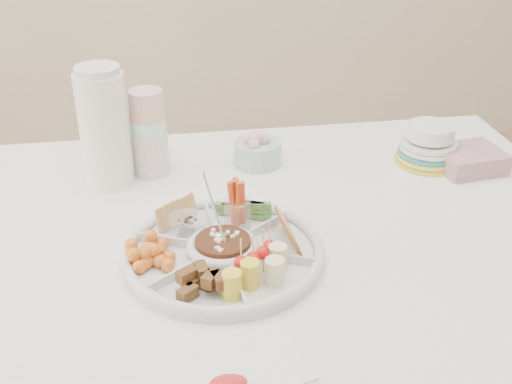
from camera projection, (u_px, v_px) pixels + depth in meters
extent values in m
cube|color=white|center=(248.00, 362.00, 1.52)|extent=(1.52, 1.02, 0.76)
cylinder|color=white|center=(223.00, 250.00, 1.23)|extent=(0.50, 0.50, 0.04)
cylinder|color=#462510|center=(223.00, 246.00, 1.22)|extent=(0.14, 0.14, 0.04)
cylinder|color=silver|center=(148.00, 127.00, 1.50)|extent=(0.11, 0.11, 0.24)
cylinder|color=white|center=(104.00, 126.00, 1.45)|extent=(0.12, 0.12, 0.29)
cylinder|color=#95C9AE|center=(258.00, 147.00, 1.58)|extent=(0.15, 0.15, 0.09)
cube|color=#B38290|center=(469.00, 160.00, 1.57)|extent=(0.17, 0.15, 0.05)
cylinder|color=yellow|center=(429.00, 144.00, 1.59)|extent=(0.20, 0.20, 0.10)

